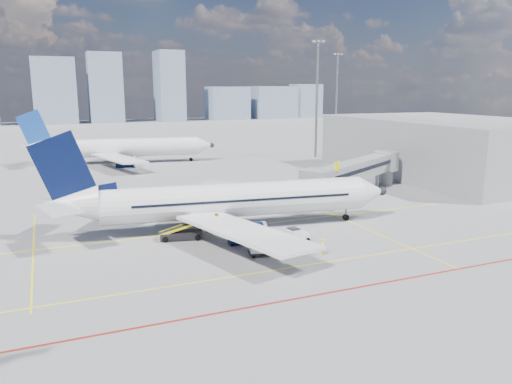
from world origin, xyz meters
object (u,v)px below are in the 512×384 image
at_px(main_aircraft, 223,201).
at_px(baggage_tug, 296,236).
at_px(ramp_worker, 323,247).
at_px(belt_loader, 183,233).
at_px(second_aircraft, 119,148).
at_px(cargo_dolly, 266,244).

relative_size(main_aircraft, baggage_tug, 15.30).
height_order(main_aircraft, ramp_worker, main_aircraft).
relative_size(baggage_tug, belt_loader, 0.40).
bearing_deg(baggage_tug, main_aircraft, 114.81).
distance_m(second_aircraft, ramp_worker, 67.19).
bearing_deg(ramp_worker, belt_loader, 72.37).
relative_size(second_aircraft, ramp_worker, 23.72).
relative_size(belt_loader, ramp_worker, 3.87).
bearing_deg(main_aircraft, second_aircraft, 101.42).
bearing_deg(second_aircraft, main_aircraft, -76.48).
relative_size(cargo_dolly, belt_loader, 0.58).
distance_m(main_aircraft, baggage_tug, 9.47).
bearing_deg(main_aircraft, belt_loader, -152.65).
bearing_deg(ramp_worker, second_aircraft, 33.08).
xyz_separation_m(main_aircraft, ramp_worker, (5.74, -11.79, -2.41)).
bearing_deg(belt_loader, baggage_tug, -17.86).
height_order(cargo_dolly, belt_loader, belt_loader).
bearing_deg(second_aircraft, cargo_dolly, -76.20).
height_order(cargo_dolly, ramp_worker, cargo_dolly).
relative_size(cargo_dolly, ramp_worker, 2.25).
bearing_deg(main_aircraft, ramp_worker, -56.18).
bearing_deg(second_aircraft, ramp_worker, -72.22).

